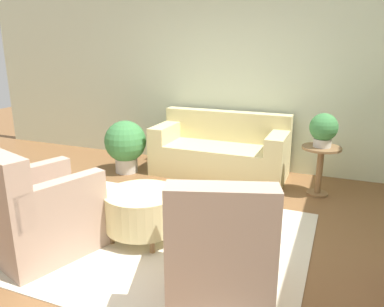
{
  "coord_description": "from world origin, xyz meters",
  "views": [
    {
      "loc": [
        1.57,
        -2.94,
        1.85
      ],
      "look_at": [
        0.15,
        0.55,
        0.75
      ],
      "focal_mm": 35.0,
      "sensor_mm": 36.0,
      "label": 1
    }
  ],
  "objects": [
    {
      "name": "ground_plane",
      "position": [
        0.0,
        0.0,
        0.0
      ],
      "size": [
        16.0,
        16.0,
        0.0
      ],
      "primitive_type": "plane",
      "color": "brown"
    },
    {
      "name": "wall_back",
      "position": [
        0.0,
        2.62,
        1.4
      ],
      "size": [
        9.12,
        0.12,
        2.8
      ],
      "color": "beige",
      "rests_on": "ground_plane"
    },
    {
      "name": "rug",
      "position": [
        0.0,
        0.0,
        0.01
      ],
      "size": [
        2.88,
        2.32,
        0.01
      ],
      "color": "beige",
      "rests_on": "ground_plane"
    },
    {
      "name": "couch",
      "position": [
        -0.03,
        2.1,
        0.33
      ],
      "size": [
        1.92,
        0.85,
        0.9
      ],
      "color": "beige",
      "rests_on": "ground_plane"
    },
    {
      "name": "armchair_left",
      "position": [
        -0.85,
        -0.64,
        0.39
      ],
      "size": [
        0.95,
        1.06,
        1.01
      ],
      "color": "tan",
      "rests_on": "rug"
    },
    {
      "name": "armchair_right",
      "position": [
        0.85,
        -0.64,
        0.39
      ],
      "size": [
        0.95,
        1.06,
        1.01
      ],
      "color": "tan",
      "rests_on": "rug"
    },
    {
      "name": "ottoman_table",
      "position": [
        -0.14,
        -0.03,
        0.31
      ],
      "size": [
        0.73,
        0.73,
        0.48
      ],
      "color": "beige",
      "rests_on": "rug"
    },
    {
      "name": "side_table",
      "position": [
        1.38,
        1.8,
        0.43
      ],
      "size": [
        0.48,
        0.48,
        0.64
      ],
      "color": "olive",
      "rests_on": "ground_plane"
    },
    {
      "name": "potted_plant_on_side_table",
      "position": [
        1.38,
        1.8,
        0.86
      ],
      "size": [
        0.34,
        0.34,
        0.42
      ],
      "color": "beige",
      "rests_on": "side_table"
    },
    {
      "name": "potted_plant_floor",
      "position": [
        -1.37,
        1.65,
        0.44
      ],
      "size": [
        0.62,
        0.62,
        0.78
      ],
      "color": "beige",
      "rests_on": "ground_plane"
    }
  ]
}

